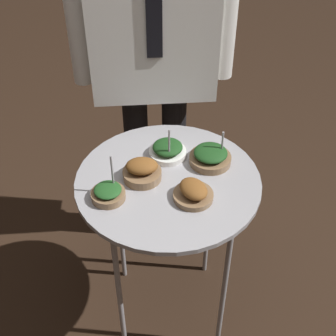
{
  "coord_description": "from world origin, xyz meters",
  "views": [
    {
      "loc": [
        -0.09,
        -1.17,
        1.83
      ],
      "look_at": [
        0.0,
        0.0,
        0.82
      ],
      "focal_mm": 50.0,
      "sensor_mm": 36.0,
      "label": 1
    }
  ],
  "objects_px": {
    "bowl_roast_near_rim": "(193,192)",
    "waiter_figure": "(153,34)",
    "serving_cart": "(168,193)",
    "bowl_spinach_front_right": "(168,150)",
    "bowl_spinach_back_left": "(108,193)",
    "bowl_spinach_front_left": "(210,156)",
    "bowl_roast_far_rim": "(142,171)"
  },
  "relations": [
    {
      "from": "bowl_roast_near_rim",
      "to": "bowl_spinach_front_right",
      "type": "height_order",
      "value": "bowl_spinach_front_right"
    },
    {
      "from": "bowl_roast_near_rim",
      "to": "bowl_spinach_back_left",
      "type": "distance_m",
      "value": 0.27
    },
    {
      "from": "bowl_spinach_back_left",
      "to": "waiter_figure",
      "type": "xyz_separation_m",
      "value": [
        0.18,
        0.54,
        0.29
      ]
    },
    {
      "from": "bowl_roast_far_rim",
      "to": "waiter_figure",
      "type": "relative_size",
      "value": 0.08
    },
    {
      "from": "waiter_figure",
      "to": "bowl_roast_near_rim",
      "type": "bearing_deg",
      "value": -80.67
    },
    {
      "from": "bowl_roast_near_rim",
      "to": "waiter_figure",
      "type": "xyz_separation_m",
      "value": [
        -0.09,
        0.57,
        0.28
      ]
    },
    {
      "from": "bowl_spinach_front_right",
      "to": "waiter_figure",
      "type": "relative_size",
      "value": 0.08
    },
    {
      "from": "bowl_roast_near_rim",
      "to": "bowl_roast_far_rim",
      "type": "bearing_deg",
      "value": 145.22
    },
    {
      "from": "bowl_spinach_front_right",
      "to": "waiter_figure",
      "type": "xyz_separation_m",
      "value": [
        -0.03,
        0.34,
        0.28
      ]
    },
    {
      "from": "serving_cart",
      "to": "bowl_spinach_front_right",
      "type": "relative_size",
      "value": 5.5
    },
    {
      "from": "serving_cart",
      "to": "bowl_spinach_front_right",
      "type": "bearing_deg",
      "value": 85.98
    },
    {
      "from": "bowl_spinach_back_left",
      "to": "waiter_figure",
      "type": "bearing_deg",
      "value": 71.64
    },
    {
      "from": "bowl_roast_far_rim",
      "to": "bowl_spinach_front_right",
      "type": "height_order",
      "value": "bowl_spinach_front_right"
    },
    {
      "from": "bowl_spinach_back_left",
      "to": "serving_cart",
      "type": "bearing_deg",
      "value": 20.68
    },
    {
      "from": "serving_cart",
      "to": "bowl_spinach_front_left",
      "type": "bearing_deg",
      "value": 26.54
    },
    {
      "from": "bowl_roast_far_rim",
      "to": "waiter_figure",
      "type": "xyz_separation_m",
      "value": [
        0.07,
        0.45,
        0.28
      ]
    },
    {
      "from": "bowl_roast_far_rim",
      "to": "bowl_spinach_front_right",
      "type": "distance_m",
      "value": 0.15
    },
    {
      "from": "serving_cart",
      "to": "bowl_roast_far_rim",
      "type": "relative_size",
      "value": 5.81
    },
    {
      "from": "serving_cart",
      "to": "bowl_spinach_back_left",
      "type": "relative_size",
      "value": 4.92
    },
    {
      "from": "serving_cart",
      "to": "waiter_figure",
      "type": "distance_m",
      "value": 0.6
    },
    {
      "from": "serving_cart",
      "to": "waiter_figure",
      "type": "relative_size",
      "value": 0.45
    },
    {
      "from": "bowl_spinach_front_left",
      "to": "bowl_spinach_back_left",
      "type": "bearing_deg",
      "value": -156.69
    },
    {
      "from": "bowl_spinach_front_right",
      "to": "bowl_roast_near_rim",
      "type": "bearing_deg",
      "value": -73.95
    },
    {
      "from": "bowl_spinach_front_right",
      "to": "bowl_roast_far_rim",
      "type": "bearing_deg",
      "value": -130.0
    },
    {
      "from": "bowl_roast_far_rim",
      "to": "bowl_spinach_front_right",
      "type": "relative_size",
      "value": 0.95
    },
    {
      "from": "bowl_roast_near_rim",
      "to": "bowl_roast_far_rim",
      "type": "relative_size",
      "value": 1.0
    },
    {
      "from": "bowl_spinach_front_right",
      "to": "bowl_spinach_front_left",
      "type": "distance_m",
      "value": 0.15
    },
    {
      "from": "bowl_roast_near_rim",
      "to": "bowl_spinach_back_left",
      "type": "relative_size",
      "value": 0.85
    },
    {
      "from": "bowl_roast_near_rim",
      "to": "bowl_roast_far_rim",
      "type": "height_order",
      "value": "bowl_roast_far_rim"
    },
    {
      "from": "waiter_figure",
      "to": "bowl_spinach_front_right",
      "type": "bearing_deg",
      "value": -85.29
    },
    {
      "from": "serving_cart",
      "to": "bowl_roast_far_rim",
      "type": "xyz_separation_m",
      "value": [
        -0.09,
        0.01,
        0.09
      ]
    },
    {
      "from": "serving_cart",
      "to": "bowl_roast_near_rim",
      "type": "xyz_separation_m",
      "value": [
        0.07,
        -0.1,
        0.09
      ]
    }
  ]
}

